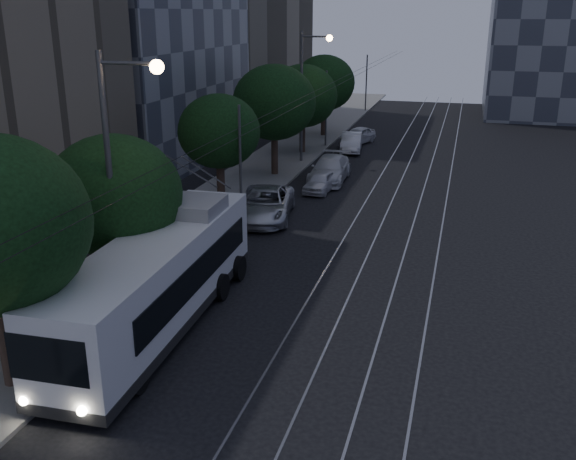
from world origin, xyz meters
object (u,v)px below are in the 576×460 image
(car_white_a, at_px, (321,182))
(car_white_d, at_px, (358,135))
(streetlamp_near, at_px, (120,167))
(streetlamp_far, at_px, (307,85))
(car_white_c, at_px, (351,142))
(car_white_b, at_px, (330,169))
(trolleybus, at_px, (160,279))
(pickup_silver, at_px, (265,204))

(car_white_a, xyz_separation_m, car_white_d, (-0.36, 15.24, 0.08))
(streetlamp_near, xyz_separation_m, streetlamp_far, (-0.26, 25.90, -0.06))
(car_white_a, xyz_separation_m, streetlamp_far, (-2.70, 7.22, 4.92))
(car_white_c, height_order, car_white_d, car_white_c)
(car_white_a, relative_size, car_white_b, 0.66)
(trolleybus, bearing_deg, car_white_d, 86.41)
(streetlamp_far, bearing_deg, car_white_d, 73.76)
(trolleybus, relative_size, car_white_c, 2.90)
(car_white_b, relative_size, car_white_c, 1.24)
(pickup_silver, height_order, streetlamp_far, streetlamp_far)
(trolleybus, xyz_separation_m, car_white_b, (1.40, 21.06, -0.94))
(pickup_silver, relative_size, streetlamp_near, 0.63)
(pickup_silver, height_order, car_white_d, pickup_silver)
(car_white_c, relative_size, streetlamp_near, 0.47)
(pickup_silver, bearing_deg, trolleybus, -98.61)
(streetlamp_far, bearing_deg, streetlamp_near, -89.42)
(car_white_b, xyz_separation_m, car_white_c, (-0.34, 9.50, -0.07))
(trolleybus, bearing_deg, streetlamp_near, -171.65)
(pickup_silver, height_order, car_white_a, pickup_silver)
(pickup_silver, distance_m, car_white_c, 18.17)
(trolleybus, xyz_separation_m, pickup_silver, (-0.20, 12.43, -0.91))
(car_white_d, height_order, streetlamp_far, streetlamp_far)
(pickup_silver, distance_m, streetlamp_far, 14.14)
(trolleybus, xyz_separation_m, streetlamp_far, (-1.30, 25.71, 3.81))
(trolleybus, xyz_separation_m, car_white_c, (1.06, 30.56, -1.00))
(car_white_c, relative_size, car_white_d, 1.08)
(car_white_b, bearing_deg, car_white_a, -91.65)
(car_white_a, bearing_deg, streetlamp_far, 116.41)
(car_white_b, relative_size, streetlamp_far, 0.59)
(car_white_b, bearing_deg, streetlamp_far, 118.45)
(pickup_silver, bearing_deg, car_white_c, 76.48)
(streetlamp_near, bearing_deg, car_white_d, 86.50)
(car_white_d, xyz_separation_m, streetlamp_far, (-2.34, -8.02, 4.84))
(trolleybus, height_order, pickup_silver, trolleybus)
(car_white_a, xyz_separation_m, car_white_c, (-0.34, 12.06, 0.11))
(trolleybus, distance_m, car_white_b, 21.12)
(pickup_silver, relative_size, car_white_a, 1.63)
(car_white_c, bearing_deg, car_white_d, 83.09)
(car_white_a, relative_size, streetlamp_near, 0.38)
(streetlamp_near, height_order, streetlamp_far, streetlamp_near)
(car_white_b, xyz_separation_m, streetlamp_far, (-2.70, 4.66, 4.74))
(car_white_c, bearing_deg, streetlamp_near, -101.30)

